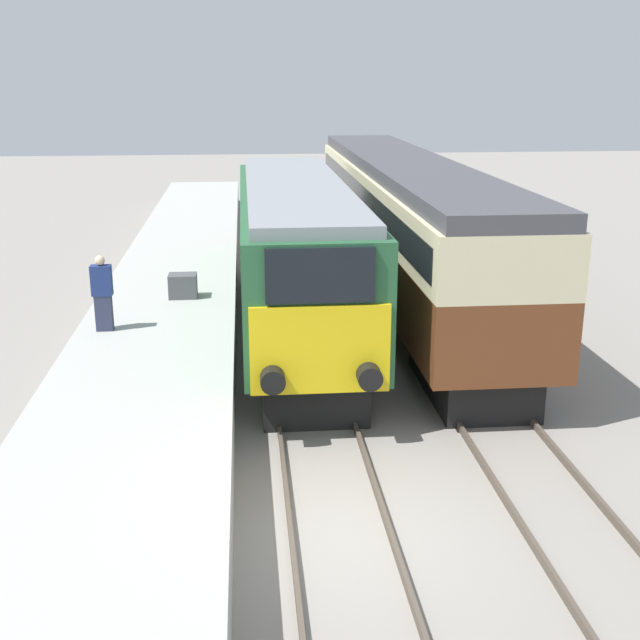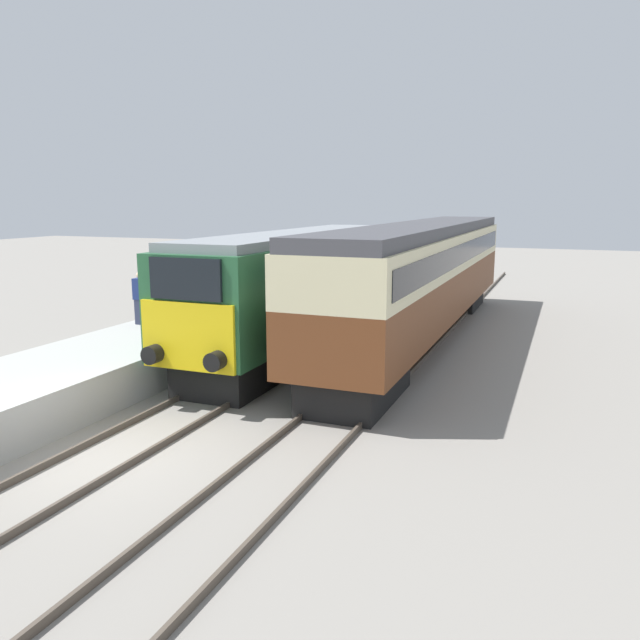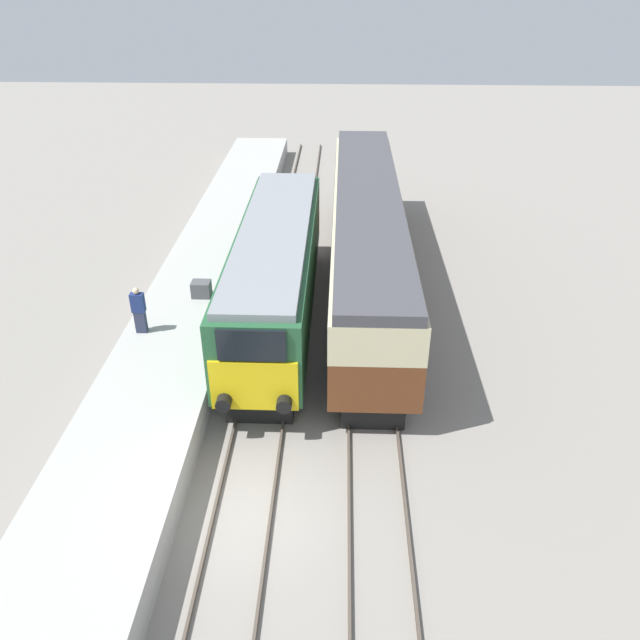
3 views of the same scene
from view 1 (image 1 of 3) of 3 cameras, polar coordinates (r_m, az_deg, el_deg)
ground_plane at (r=12.09m, az=1.44°, el=-15.06°), size 120.00×120.00×0.00m
platform_left at (r=19.22m, az=-11.25°, el=-1.24°), size 3.50×50.00×1.04m
rails_near_track at (r=16.50m, az=-0.63°, el=-5.65°), size 1.51×60.00×0.14m
rails_far_track at (r=17.10m, az=10.85°, el=-5.14°), size 1.50×60.00×0.14m
locomotive at (r=20.18m, az=-1.73°, el=4.82°), size 2.70×13.31×3.93m
passenger_carriage at (r=23.73m, az=6.03°, el=7.40°), size 2.75×19.41×4.14m
person_on_platform at (r=18.10m, az=-15.21°, el=1.83°), size 0.44×0.26×1.68m
luggage_crate at (r=20.56m, az=-9.72°, el=2.41°), size 0.70×0.56×0.60m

